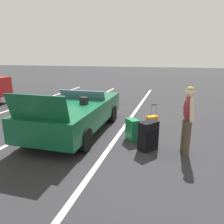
# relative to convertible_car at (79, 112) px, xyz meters

# --- Properties ---
(ground_plane) EXTENTS (80.00, 80.00, 0.00)m
(ground_plane) POSITION_rel_convertible_car_xyz_m (-0.20, -0.00, -0.59)
(ground_plane) COLOR #28282B
(lot_line_near) EXTENTS (18.00, 0.12, 0.01)m
(lot_line_near) POSITION_rel_convertible_car_xyz_m (-0.20, -1.37, -0.59)
(lot_line_near) COLOR silver
(lot_line_near) RESTS_ON ground_plane
(lot_line_mid) EXTENTS (18.00, 0.12, 0.01)m
(lot_line_mid) POSITION_rel_convertible_car_xyz_m (-0.20, 1.33, -0.59)
(lot_line_mid) COLOR silver
(lot_line_mid) RESTS_ON ground_plane
(convertible_car) EXTENTS (4.16, 1.88, 1.53)m
(convertible_car) POSITION_rel_convertible_car_xyz_m (0.00, 0.00, 0.00)
(convertible_car) COLOR #0F4C2D
(convertible_car) RESTS_ON ground_plane
(suitcase_large_black) EXTENTS (0.55, 0.51, 0.74)m
(suitcase_large_black) POSITION_rel_convertible_car_xyz_m (-0.93, -2.34, -0.22)
(suitcase_large_black) COLOR black
(suitcase_large_black) RESTS_ON ground_plane
(suitcase_medium_bright) EXTENTS (0.46, 0.44, 0.62)m
(suitcase_medium_bright) POSITION_rel_convertible_car_xyz_m (-0.43, -1.83, -0.28)
(suitcase_medium_bright) COLOR #19723F
(suitcase_medium_bright) RESTS_ON ground_plane
(suitcase_small_carryon) EXTENTS (0.38, 0.38, 0.89)m
(suitcase_small_carryon) POSITION_rel_convertible_car_xyz_m (0.46, -2.29, -0.34)
(suitcase_small_carryon) COLOR orange
(suitcase_small_carryon) RESTS_ON ground_plane
(traveler_person) EXTENTS (0.60, 0.30, 1.65)m
(traveler_person) POSITION_rel_convertible_car_xyz_m (-0.87, -3.23, 0.34)
(traveler_person) COLOR #4C3F2D
(traveler_person) RESTS_ON ground_plane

